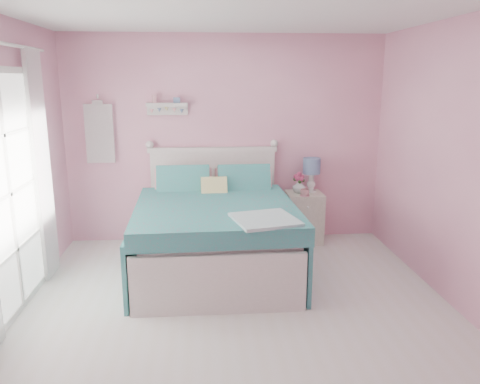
{
  "coord_description": "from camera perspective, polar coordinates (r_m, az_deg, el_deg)",
  "views": [
    {
      "loc": [
        -0.27,
        -3.68,
        2.05
      ],
      "look_at": [
        0.1,
        1.2,
        0.87
      ],
      "focal_mm": 35.0,
      "sensor_mm": 36.0,
      "label": 1
    }
  ],
  "objects": [
    {
      "name": "floor",
      "position": [
        4.22,
        -0.17,
        -15.51
      ],
      "size": [
        4.5,
        4.5,
        0.0
      ],
      "primitive_type": "plane",
      "color": "silver",
      "rests_on": "ground"
    },
    {
      "name": "room_shell",
      "position": [
        3.72,
        -0.18,
        6.36
      ],
      "size": [
        4.5,
        4.5,
        4.5
      ],
      "color": "#CD829E",
      "rests_on": "floor"
    },
    {
      "name": "bed",
      "position": [
        5.14,
        -3.01,
        -5.04
      ],
      "size": [
        1.7,
        2.12,
        1.22
      ],
      "rotation": [
        0.0,
        0.0,
        0.03
      ],
      "color": "silver",
      "rests_on": "floor"
    },
    {
      "name": "nightstand",
      "position": [
        6.08,
        7.79,
        -3.05
      ],
      "size": [
        0.45,
        0.44,
        0.65
      ],
      "color": "beige",
      "rests_on": "floor"
    },
    {
      "name": "table_lamp",
      "position": [
        6.0,
        8.72,
        2.86
      ],
      "size": [
        0.22,
        0.22,
        0.44
      ],
      "color": "white",
      "rests_on": "nightstand"
    },
    {
      "name": "vase",
      "position": [
        5.97,
        7.2,
        0.69
      ],
      "size": [
        0.16,
        0.16,
        0.17
      ],
      "primitive_type": "imported",
      "rotation": [
        0.0,
        0.0,
        0.01
      ],
      "color": "silver",
      "rests_on": "nightstand"
    },
    {
      "name": "teacup",
      "position": [
        5.83,
        7.9,
        -0.07
      ],
      "size": [
        0.14,
        0.14,
        0.09
      ],
      "primitive_type": "imported",
      "rotation": [
        0.0,
        0.0,
        -0.33
      ],
      "color": "#BF8086",
      "rests_on": "nightstand"
    },
    {
      "name": "roses",
      "position": [
        5.94,
        7.22,
        1.82
      ],
      "size": [
        0.14,
        0.11,
        0.12
      ],
      "color": "#D2477B",
      "rests_on": "vase"
    },
    {
      "name": "wall_shelf",
      "position": [
        5.89,
        -8.9,
        10.34
      ],
      "size": [
        0.5,
        0.15,
        0.25
      ],
      "color": "silver",
      "rests_on": "room_shell"
    },
    {
      "name": "hanging_dress",
      "position": [
        6.03,
        -16.75,
        6.82
      ],
      "size": [
        0.34,
        0.03,
        0.72
      ],
      "primitive_type": "cube",
      "color": "white",
      "rests_on": "room_shell"
    },
    {
      "name": "french_door",
      "position": [
        4.52,
        -26.35,
        -0.33
      ],
      "size": [
        0.04,
        1.32,
        2.16
      ],
      "color": "silver",
      "rests_on": "floor"
    },
    {
      "name": "curtain_far",
      "position": [
        5.17,
        -22.97,
        2.8
      ],
      "size": [
        0.04,
        0.4,
        2.32
      ],
      "primitive_type": "cube",
      "color": "white",
      "rests_on": "floor"
    }
  ]
}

